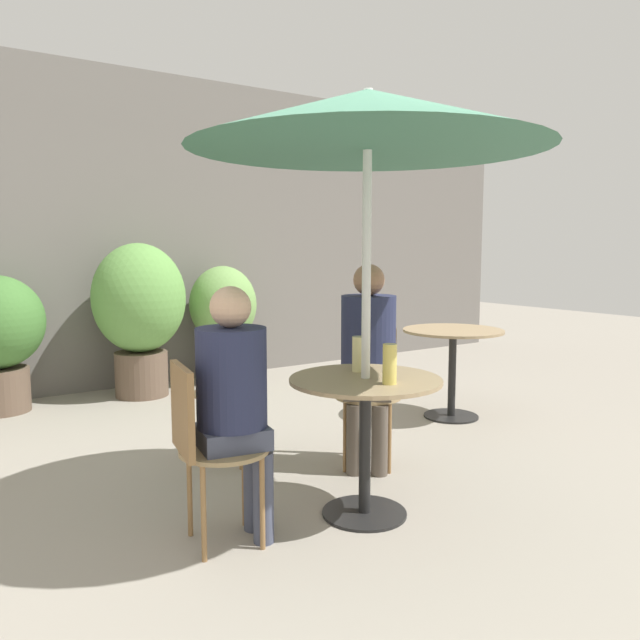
{
  "coord_description": "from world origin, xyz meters",
  "views": [
    {
      "loc": [
        -1.78,
        -2.21,
        1.35
      ],
      "look_at": [
        0.11,
        0.56,
        0.96
      ],
      "focal_mm": 35.0,
      "sensor_mm": 36.0,
      "label": 1
    }
  ],
  "objects_px": {
    "bistro_chair_1": "(204,437)",
    "beer_glass_0": "(390,364)",
    "bistro_chair_0": "(368,381)",
    "bistro_chair_4": "(240,382)",
    "seated_person_0": "(368,349)",
    "cafe_table_far": "(453,350)",
    "potted_plant_1": "(139,307)",
    "beer_glass_1": "(359,354)",
    "cafe_table_near": "(365,412)",
    "seated_person_1": "(235,391)",
    "potted_plant_2": "(223,315)",
    "umbrella": "(368,120)"
  },
  "relations": [
    {
      "from": "bistro_chair_1",
      "to": "seated_person_1",
      "type": "distance_m",
      "value": 0.24
    },
    {
      "from": "cafe_table_far",
      "to": "seated_person_1",
      "type": "xyz_separation_m",
      "value": [
        -2.36,
        -0.92,
        0.16
      ]
    },
    {
      "from": "cafe_table_far",
      "to": "seated_person_1",
      "type": "relative_size",
      "value": 0.67
    },
    {
      "from": "bistro_chair_1",
      "to": "seated_person_0",
      "type": "distance_m",
      "value": 1.31
    },
    {
      "from": "cafe_table_near",
      "to": "potted_plant_1",
      "type": "distance_m",
      "value": 3.15
    },
    {
      "from": "cafe_table_near",
      "to": "beer_glass_1",
      "type": "relative_size",
      "value": 4.14
    },
    {
      "from": "bistro_chair_4",
      "to": "beer_glass_1",
      "type": "bearing_deg",
      "value": 58.4
    },
    {
      "from": "cafe_table_near",
      "to": "beer_glass_0",
      "type": "distance_m",
      "value": 0.32
    },
    {
      "from": "cafe_table_far",
      "to": "seated_person_0",
      "type": "relative_size",
      "value": 0.63
    },
    {
      "from": "potted_plant_2",
      "to": "beer_glass_0",
      "type": "bearing_deg",
      "value": -102.51
    },
    {
      "from": "beer_glass_0",
      "to": "beer_glass_1",
      "type": "distance_m",
      "value": 0.33
    },
    {
      "from": "bistro_chair_4",
      "to": "seated_person_1",
      "type": "xyz_separation_m",
      "value": [
        -0.5,
        -0.94,
        0.19
      ]
    },
    {
      "from": "seated_person_1",
      "to": "cafe_table_near",
      "type": "bearing_deg",
      "value": -90.0
    },
    {
      "from": "beer_glass_0",
      "to": "beer_glass_1",
      "type": "relative_size",
      "value": 1.05
    },
    {
      "from": "bistro_chair_1",
      "to": "seated_person_0",
      "type": "height_order",
      "value": "seated_person_0"
    },
    {
      "from": "bistro_chair_0",
      "to": "potted_plant_1",
      "type": "relative_size",
      "value": 0.61
    },
    {
      "from": "potted_plant_2",
      "to": "cafe_table_near",
      "type": "bearing_deg",
      "value": -103.33
    },
    {
      "from": "bistro_chair_0",
      "to": "umbrella",
      "type": "distance_m",
      "value": 1.65
    },
    {
      "from": "bistro_chair_0",
      "to": "seated_person_1",
      "type": "relative_size",
      "value": 0.71
    },
    {
      "from": "bistro_chair_0",
      "to": "potted_plant_2",
      "type": "distance_m",
      "value": 2.6
    },
    {
      "from": "beer_glass_0",
      "to": "umbrella",
      "type": "height_order",
      "value": "umbrella"
    },
    {
      "from": "bistro_chair_1",
      "to": "seated_person_0",
      "type": "relative_size",
      "value": 0.67
    },
    {
      "from": "cafe_table_far",
      "to": "umbrella",
      "type": "distance_m",
      "value": 2.44
    },
    {
      "from": "bistro_chair_1",
      "to": "potted_plant_1",
      "type": "bearing_deg",
      "value": -3.37
    },
    {
      "from": "bistro_chair_4",
      "to": "beer_glass_1",
      "type": "distance_m",
      "value": 0.98
    },
    {
      "from": "cafe_table_far",
      "to": "beer_glass_1",
      "type": "distance_m",
      "value": 1.87
    },
    {
      "from": "bistro_chair_1",
      "to": "beer_glass_0",
      "type": "height_order",
      "value": "beer_glass_0"
    },
    {
      "from": "bistro_chair_0",
      "to": "bistro_chair_1",
      "type": "xyz_separation_m",
      "value": [
        -1.32,
        -0.49,
        0.0
      ]
    },
    {
      "from": "cafe_table_near",
      "to": "seated_person_1",
      "type": "distance_m",
      "value": 0.69
    },
    {
      "from": "bistro_chair_4",
      "to": "umbrella",
      "type": "bearing_deg",
      "value": 52.43
    },
    {
      "from": "beer_glass_0",
      "to": "potted_plant_1",
      "type": "distance_m",
      "value": 3.3
    },
    {
      "from": "cafe_table_far",
      "to": "seated_person_0",
      "type": "distance_m",
      "value": 1.39
    },
    {
      "from": "cafe_table_near",
      "to": "bistro_chair_0",
      "type": "xyz_separation_m",
      "value": [
        0.52,
        0.62,
        -0.02
      ]
    },
    {
      "from": "seated_person_0",
      "to": "potted_plant_2",
      "type": "xyz_separation_m",
      "value": [
        0.33,
        2.7,
        -0.06
      ]
    },
    {
      "from": "potted_plant_1",
      "to": "bistro_chair_1",
      "type": "bearing_deg",
      "value": -103.2
    },
    {
      "from": "bistro_chair_1",
      "to": "beer_glass_0",
      "type": "relative_size",
      "value": 4.37
    },
    {
      "from": "potted_plant_1",
      "to": "potted_plant_2",
      "type": "relative_size",
      "value": 1.19
    },
    {
      "from": "bistro_chair_4",
      "to": "potted_plant_1",
      "type": "relative_size",
      "value": 0.61
    },
    {
      "from": "beer_glass_0",
      "to": "seated_person_0",
      "type": "bearing_deg",
      "value": 58.51
    },
    {
      "from": "cafe_table_near",
      "to": "umbrella",
      "type": "distance_m",
      "value": 1.41
    },
    {
      "from": "beer_glass_0",
      "to": "potted_plant_2",
      "type": "height_order",
      "value": "potted_plant_2"
    },
    {
      "from": "seated_person_0",
      "to": "beer_glass_0",
      "type": "bearing_deg",
      "value": -81.67
    },
    {
      "from": "bistro_chair_1",
      "to": "potted_plant_2",
      "type": "distance_m",
      "value": 3.45
    },
    {
      "from": "umbrella",
      "to": "cafe_table_far",
      "type": "bearing_deg",
      "value": 31.38
    },
    {
      "from": "bistro_chair_0",
      "to": "bistro_chair_1",
      "type": "distance_m",
      "value": 1.41
    },
    {
      "from": "bistro_chair_1",
      "to": "beer_glass_1",
      "type": "xyz_separation_m",
      "value": [
        0.88,
        0.01,
        0.29
      ]
    },
    {
      "from": "cafe_table_far",
      "to": "bistro_chair_1",
      "type": "bearing_deg",
      "value": -160.24
    },
    {
      "from": "beer_glass_1",
      "to": "potted_plant_1",
      "type": "xyz_separation_m",
      "value": [
        -0.17,
        2.98,
        0.01
      ]
    },
    {
      "from": "bistro_chair_1",
      "to": "bistro_chair_4",
      "type": "height_order",
      "value": "same"
    },
    {
      "from": "seated_person_0",
      "to": "potted_plant_2",
      "type": "relative_size",
      "value": 1.08
    }
  ]
}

